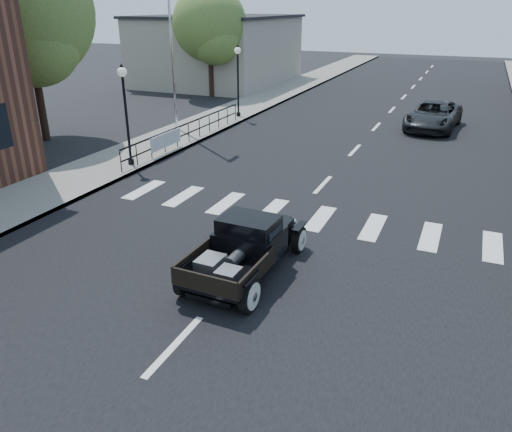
% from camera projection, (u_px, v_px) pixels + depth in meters
% --- Properties ---
extents(ground, '(120.00, 120.00, 0.00)m').
position_uv_depth(ground, '(241.00, 274.00, 12.05)').
color(ground, black).
rests_on(ground, ground).
extents(road, '(14.00, 80.00, 0.02)m').
position_uv_depth(road, '(369.00, 135.00, 24.70)').
color(road, black).
rests_on(road, ground).
extents(road_markings, '(12.00, 60.00, 0.06)m').
position_uv_depth(road_markings, '(343.00, 163.00, 20.49)').
color(road_markings, silver).
rests_on(road_markings, ground).
extents(sidewalk_left, '(3.00, 80.00, 0.15)m').
position_uv_depth(sidewalk_left, '(216.00, 120.00, 27.78)').
color(sidewalk_left, gray).
rests_on(sidewalk_left, ground).
extents(low_building_left, '(10.00, 12.00, 5.00)m').
position_uv_depth(low_building_left, '(219.00, 51.00, 40.18)').
color(low_building_left, '#9E9584').
rests_on(low_building_left, ground).
extents(railing, '(0.08, 10.00, 1.00)m').
position_uv_depth(railing, '(189.00, 131.00, 22.90)').
color(railing, black).
rests_on(railing, sidewalk_left).
extents(banner, '(0.04, 2.20, 0.60)m').
position_uv_depth(banner, '(167.00, 146.00, 21.26)').
color(banner, silver).
rests_on(banner, sidewalk_left).
extents(lamp_post_b, '(0.36, 0.36, 3.85)m').
position_uv_depth(lamp_post_b, '(126.00, 116.00, 19.07)').
color(lamp_post_b, black).
rests_on(lamp_post_b, sidewalk_left).
extents(lamp_post_c, '(0.36, 0.36, 3.85)m').
position_uv_depth(lamp_post_c, '(238.00, 81.00, 27.51)').
color(lamp_post_c, black).
rests_on(lamp_post_c, sidewalk_left).
extents(big_tree_near, '(5.89, 5.89, 8.65)m').
position_uv_depth(big_tree_near, '(31.00, 45.00, 22.21)').
color(big_tree_near, '#526B2E').
rests_on(big_tree_near, ground).
extents(big_tree_far, '(4.95, 4.95, 7.27)m').
position_uv_depth(big_tree_far, '(210.00, 42.00, 33.75)').
color(big_tree_far, '#526B2E').
rests_on(big_tree_far, ground).
extents(hotrod_pickup, '(2.05, 4.19, 1.43)m').
position_uv_depth(hotrod_pickup, '(246.00, 247.00, 11.82)').
color(hotrod_pickup, black).
rests_on(hotrod_pickup, ground).
extents(second_car, '(2.75, 5.19, 1.39)m').
position_uv_depth(second_car, '(433.00, 116.00, 25.75)').
color(second_car, black).
rests_on(second_car, ground).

